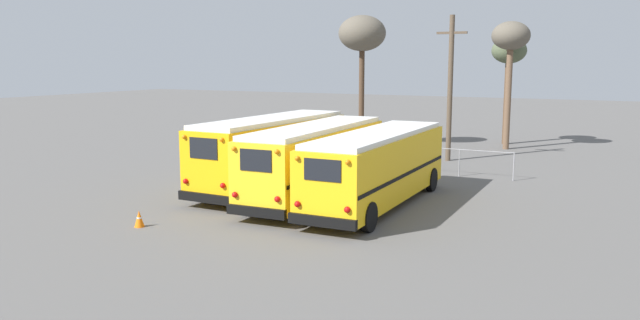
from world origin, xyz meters
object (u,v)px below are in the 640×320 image
Objects in this scene: school_bus_1 at (316,159)px; bare_tree_1 at (509,56)px; school_bus_0 at (272,150)px; traffic_cone at (139,219)px; bare_tree_0 at (362,36)px; bare_tree_2 at (511,41)px; school_bus_2 at (378,165)px; utility_pole at (450,87)px.

bare_tree_1 is (3.74, 22.30, 4.54)m from school_bus_1.
traffic_cone is (-0.67, -8.09, -1.50)m from school_bus_0.
bare_tree_1 is 12.45× the size of traffic_cone.
school_bus_0 is 15.87m from bare_tree_0.
school_bus_0 reaches higher than school_bus_1.
bare_tree_2 reaches higher than school_bus_1.
school_bus_2 is 13.29m from utility_pole.
bare_tree_1 is (1.57, 9.34, 1.87)m from utility_pole.
school_bus_1 is at bearing -99.51° from bare_tree_1.
utility_pole is (5.03, 11.91, 2.62)m from school_bus_0.
school_bus_2 is (5.71, -1.08, -0.12)m from school_bus_0.
traffic_cone is at bearing -103.90° from bare_tree_1.
school_bus_2 is at bearing -0.81° from school_bus_1.
bare_tree_2 is 14.02× the size of traffic_cone.
bare_tree_2 reaches higher than school_bus_2.
bare_tree_0 reaches higher than traffic_cone.
school_bus_2 is at bearing -64.34° from bare_tree_0.
school_bus_0 is 1.20× the size of bare_tree_2.
utility_pole reaches higher than bare_tree_1.
bare_tree_0 reaches higher than bare_tree_2.
school_bus_0 reaches higher than school_bus_2.
school_bus_2 is 18.43m from bare_tree_0.
utility_pole reaches higher than school_bus_1.
bare_tree_0 is at bearing 97.19° from school_bus_0.
school_bus_2 is 17.35× the size of traffic_cone.
utility_pole is at bearing 74.10° from traffic_cone.
bare_tree_1 is at bearing 87.74° from school_bus_2.
bare_tree_1 is 2.89m from bare_tree_2.
school_bus_0 is 8.25m from traffic_cone.
bare_tree_0 is (-6.87, 2.74, 3.17)m from utility_pole.
bare_tree_0 is 10.79m from bare_tree_1.
bare_tree_2 is (2.13, 6.66, 2.78)m from utility_pole.
school_bus_1 is (2.86, -1.04, -0.05)m from school_bus_0.
bare_tree_1 is (6.59, 21.26, 4.49)m from school_bus_0.
school_bus_0 is 1.35× the size of bare_tree_1.
utility_pole reaches higher than bare_tree_2.
utility_pole is 7.52m from bare_tree_2.
utility_pole is 8.05m from bare_tree_0.
traffic_cone is at bearing -94.73° from school_bus_0.
traffic_cone is (-5.70, -20.00, -4.12)m from utility_pole.
utility_pole is at bearing -107.76° from bare_tree_2.
bare_tree_0 is 23.91m from traffic_cone.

